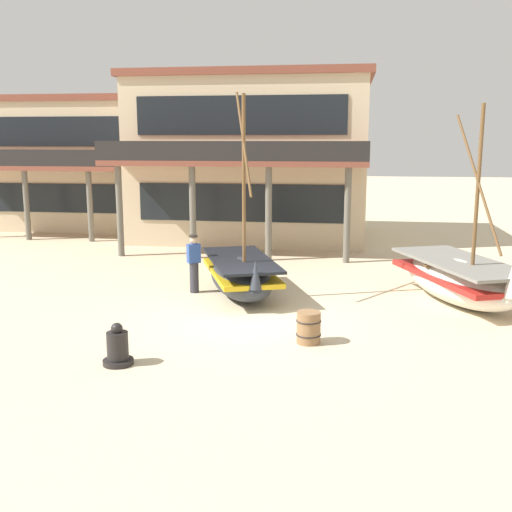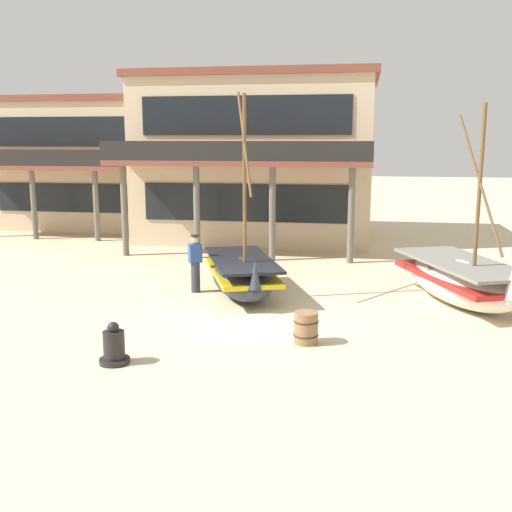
% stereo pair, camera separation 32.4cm
% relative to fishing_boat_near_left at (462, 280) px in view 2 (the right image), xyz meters
% --- Properties ---
extents(ground_plane, '(120.00, 120.00, 0.00)m').
position_rel_fishing_boat_near_left_xyz_m(ground_plane, '(-5.37, -2.43, -0.64)').
color(ground_plane, beige).
extents(fishing_boat_near_left, '(3.40, 4.93, 5.25)m').
position_rel_fishing_boat_near_left_xyz_m(fishing_boat_near_left, '(0.00, 0.00, 0.00)').
color(fishing_boat_near_left, silver).
rests_on(fishing_boat_near_left, ground).
extents(fishing_boat_centre_large, '(2.95, 4.33, 5.65)m').
position_rel_fishing_boat_near_left_xyz_m(fishing_boat_centre_large, '(-6.00, -0.16, -0.04)').
color(fishing_boat_centre_large, '#2D333D').
rests_on(fishing_boat_centre_large, ground).
extents(fisherman_by_hull, '(0.42, 0.39, 1.68)m').
position_rel_fishing_boat_near_left_xyz_m(fisherman_by_hull, '(-7.39, -0.03, 0.19)').
color(fisherman_by_hull, '#33333D').
rests_on(fisherman_by_hull, ground).
extents(capstan_winch, '(0.60, 0.60, 0.85)m').
position_rel_fishing_boat_near_left_xyz_m(capstan_winch, '(-7.47, -5.82, -0.32)').
color(capstan_winch, black).
rests_on(capstan_winch, ground).
extents(wooden_barrel, '(0.56, 0.56, 0.70)m').
position_rel_fishing_boat_near_left_xyz_m(wooden_barrel, '(-3.83, -3.98, -0.29)').
color(wooden_barrel, olive).
rests_on(wooden_barrel, ground).
extents(harbor_building_main, '(10.28, 9.45, 7.12)m').
position_rel_fishing_boat_near_left_xyz_m(harbor_building_main, '(-7.29, 10.46, 2.92)').
color(harbor_building_main, beige).
rests_on(harbor_building_main, ground).
extents(harbor_building_annex, '(10.67, 7.51, 6.38)m').
position_rel_fishing_boat_near_left_xyz_m(harbor_building_annex, '(-15.50, 12.41, 2.56)').
color(harbor_building_annex, beige).
rests_on(harbor_building_annex, ground).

